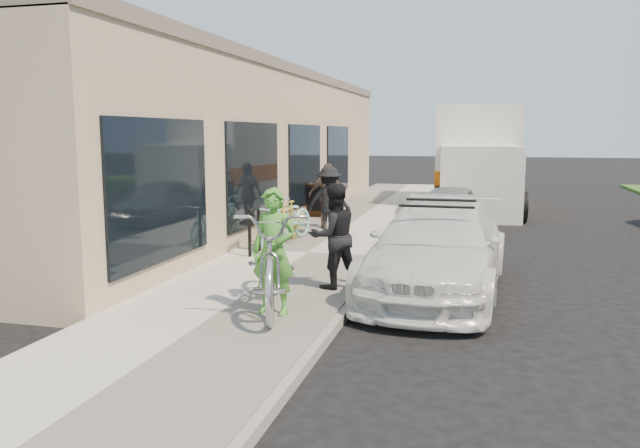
# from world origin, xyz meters

# --- Properties ---
(ground) EXTENTS (120.00, 120.00, 0.00)m
(ground) POSITION_xyz_m (0.00, 0.00, 0.00)
(ground) COLOR black
(ground) RESTS_ON ground
(sidewalk) EXTENTS (3.00, 34.00, 0.15)m
(sidewalk) POSITION_xyz_m (-2.00, 3.00, 0.07)
(sidewalk) COLOR beige
(sidewalk) RESTS_ON ground
(curb) EXTENTS (0.12, 34.00, 0.13)m
(curb) POSITION_xyz_m (-0.45, 3.00, 0.07)
(curb) COLOR gray
(curb) RESTS_ON ground
(storefront) EXTENTS (3.60, 20.00, 4.22)m
(storefront) POSITION_xyz_m (-5.24, 7.99, 2.12)
(storefront) COLOR tan
(storefront) RESTS_ON ground
(bike_rack) EXTENTS (0.09, 0.64, 0.91)m
(bike_rack) POSITION_xyz_m (-2.95, 2.58, 0.70)
(bike_rack) COLOR black
(bike_rack) RESTS_ON sidewalk
(sandwich_board) EXTENTS (0.68, 0.69, 0.93)m
(sandwich_board) POSITION_xyz_m (-3.16, 8.09, 0.63)
(sandwich_board) COLOR black
(sandwich_board) RESTS_ON sidewalk
(sedan_white) EXTENTS (2.24, 4.88, 1.42)m
(sedan_white) POSITION_xyz_m (0.65, 1.06, 0.69)
(sedan_white) COLOR white
(sedan_white) RESTS_ON ground
(sedan_silver) EXTENTS (1.60, 3.61, 1.21)m
(sedan_silver) POSITION_xyz_m (0.51, 6.90, 0.60)
(sedan_silver) COLOR #9A9B9F
(sedan_silver) RESTS_ON ground
(moving_truck) EXTENTS (2.98, 6.95, 3.34)m
(moving_truck) POSITION_xyz_m (1.02, 12.58, 1.48)
(moving_truck) COLOR silver
(moving_truck) RESTS_ON ground
(tandem_bike) EXTENTS (1.64, 2.73, 1.35)m
(tandem_bike) POSITION_xyz_m (-1.37, -0.90, 0.83)
(tandem_bike) COLOR #B2B2B4
(tandem_bike) RESTS_ON sidewalk
(woman_rider) EXTENTS (0.64, 0.45, 1.64)m
(woman_rider) POSITION_xyz_m (-1.27, -1.16, 0.97)
(woman_rider) COLOR #479531
(woman_rider) RESTS_ON sidewalk
(man_standing) EXTENTS (0.98, 0.95, 1.59)m
(man_standing) POSITION_xyz_m (-0.85, 0.37, 0.94)
(man_standing) COLOR black
(man_standing) RESTS_ON sidewalk
(cruiser_bike_a) EXTENTS (0.47, 1.54, 0.92)m
(cruiser_bike_a) POSITION_xyz_m (-2.70, 3.08, 0.61)
(cruiser_bike_a) COLOR #8FD5C9
(cruiser_bike_a) RESTS_ON sidewalk
(cruiser_bike_b) EXTENTS (1.09, 2.04, 1.02)m
(cruiser_bike_b) POSITION_xyz_m (-2.75, 4.08, 0.66)
(cruiser_bike_b) COLOR #8FD5C9
(cruiser_bike_b) RESTS_ON sidewalk
(cruiser_bike_c) EXTENTS (0.46, 1.48, 0.88)m
(cruiser_bike_c) POSITION_xyz_m (-2.72, 3.96, 0.59)
(cruiser_bike_c) COLOR gold
(cruiser_bike_c) RESTS_ON sidewalk
(bystander_a) EXTENTS (1.06, 0.65, 1.57)m
(bystander_a) POSITION_xyz_m (-2.09, 5.12, 0.94)
(bystander_a) COLOR black
(bystander_a) RESTS_ON sidewalk
(bystander_b) EXTENTS (1.01, 0.77, 1.60)m
(bystander_b) POSITION_xyz_m (-2.41, 6.21, 0.95)
(bystander_b) COLOR brown
(bystander_b) RESTS_ON sidewalk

